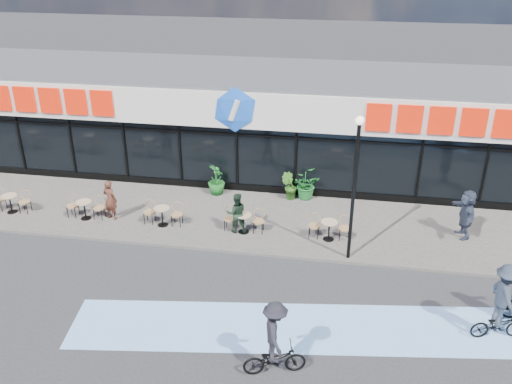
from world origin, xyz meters
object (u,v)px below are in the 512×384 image
(lamp_post, at_px, (355,177))
(cyclist_a, at_px, (503,304))
(patron_left, at_px, (110,200))
(potted_plant_left, at_px, (216,180))
(pedestrian_a, at_px, (466,214))
(potted_plant_mid, at_px, (304,184))
(potted_plant_right, at_px, (289,186))
(patron_right, at_px, (237,213))

(lamp_post, height_order, cyclist_a, lamp_post)
(patron_left, bearing_deg, potted_plant_left, -125.59)
(potted_plant_left, height_order, pedestrian_a, pedestrian_a)
(lamp_post, relative_size, cyclist_a, 2.16)
(lamp_post, bearing_deg, patron_left, 171.89)
(potted_plant_mid, bearing_deg, patron_left, -156.93)
(lamp_post, height_order, potted_plant_left, lamp_post)
(potted_plant_right, height_order, patron_right, patron_right)
(lamp_post, relative_size, potted_plant_right, 4.43)
(cyclist_a, bearing_deg, patron_right, 151.98)
(patron_right, bearing_deg, patron_left, -17.91)
(lamp_post, xyz_separation_m, cyclist_a, (4.15, -3.30, -2.00))
(lamp_post, height_order, potted_plant_mid, lamp_post)
(potted_plant_right, distance_m, patron_left, 7.24)
(potted_plant_mid, bearing_deg, patron_right, -124.11)
(cyclist_a, bearing_deg, pedestrian_a, 90.35)
(patron_right, bearing_deg, pedestrian_a, 171.64)
(lamp_post, distance_m, patron_right, 4.84)
(potted_plant_mid, xyz_separation_m, patron_left, (-7.24, -3.08, 0.18))
(potted_plant_mid, distance_m, cyclist_a, 9.81)
(potted_plant_mid, bearing_deg, potted_plant_left, -176.85)
(lamp_post, distance_m, pedestrian_a, 5.11)
(lamp_post, distance_m, cyclist_a, 5.67)
(potted_plant_left, xyz_separation_m, potted_plant_right, (3.12, 0.03, -0.07))
(pedestrian_a, bearing_deg, potted_plant_right, -117.01)
(lamp_post, height_order, pedestrian_a, lamp_post)
(potted_plant_left, height_order, patron_left, patron_left)
(potted_plant_right, distance_m, pedestrian_a, 6.97)
(patron_left, bearing_deg, pedestrian_a, -161.19)
(potted_plant_left, relative_size, patron_left, 0.80)
(patron_left, distance_m, pedestrian_a, 13.32)
(potted_plant_right, bearing_deg, potted_plant_mid, 15.49)
(patron_right, bearing_deg, potted_plant_right, -133.04)
(potted_plant_left, bearing_deg, pedestrian_a, -11.57)
(potted_plant_mid, xyz_separation_m, cyclist_a, (6.08, -7.69, 0.39))
(potted_plant_mid, xyz_separation_m, potted_plant_right, (-0.61, -0.17, -0.05))
(potted_plant_right, bearing_deg, pedestrian_a, -17.00)
(patron_right, xyz_separation_m, cyclist_a, (8.30, -4.42, 0.23))
(potted_plant_mid, height_order, potted_plant_right, potted_plant_mid)
(potted_plant_left, bearing_deg, cyclist_a, -37.34)
(potted_plant_mid, relative_size, potted_plant_right, 1.09)
(lamp_post, xyz_separation_m, potted_plant_left, (-5.66, 4.18, -2.37))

